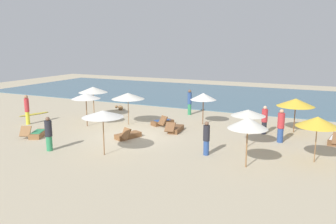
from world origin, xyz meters
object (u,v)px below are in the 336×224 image
Objects in this scene: umbrella_7 at (248,123)px; lounger_3 at (162,122)px; umbrella_6 at (103,114)px; surfboard at (34,114)px; dog at (120,107)px; umbrella_5 at (93,90)px; person_1 at (27,109)px; lounger_1 at (175,129)px; person_2 at (49,134)px; person_0 at (190,102)px; person_5 at (281,126)px; umbrella_0 at (86,96)px; umbrella_4 at (296,102)px; person_4 at (264,120)px; person_3 at (206,138)px; lounger_2 at (128,135)px; lounger_0 at (336,140)px; lounger_4 at (37,134)px; umbrella_2 at (203,96)px; umbrella_8 at (248,113)px; umbrella_3 at (128,96)px; umbrella_1 at (318,122)px.

umbrella_7 is 8.89m from lounger_3.
surfboard is at bearing 151.79° from umbrella_6.
lounger_3 is 6.21m from dog.
umbrella_5 is 4.60m from person_1.
lounger_1 is 7.44m from person_2.
person_0 is 8.54m from person_5.
dog is (-5.35, 3.14, 0.02)m from lounger_3.
umbrella_0 reaches higher than umbrella_4.
person_4 is at bearing 2.66° from umbrella_5.
umbrella_7 reaches higher than person_3.
lounger_2 is 3.77m from lounger_3.
lounger_0 is at bearing -10.78° from dog.
surfboard is (-4.84, -4.32, -0.16)m from dog.
umbrella_6 is 6.70m from umbrella_7.
person_4 is at bearing 174.43° from lounger_0.
umbrella_0 is at bearing -79.02° from dog.
person_0 is at bearing 151.85° from person_4.
umbrella_0 is 1.29× the size of person_3.
person_1 reaches higher than person_3.
lounger_4 is (-4.93, -1.93, 0.00)m from lounger_2.
umbrella_7 is 1.26× the size of lounger_4.
lounger_3 is 0.74× the size of surfboard.
person_4 is (11.95, 0.56, -1.16)m from umbrella_5.
person_3 is at bearing -139.64° from lounger_0.
lounger_4 is (-0.98, -3.31, -1.79)m from umbrella_0.
umbrella_2 is (6.62, 3.67, -0.10)m from umbrella_0.
umbrella_8 is 1.14× the size of person_2.
lounger_4 is 1.07× the size of person_3.
person_3 is at bearing 24.96° from umbrella_6.
umbrella_3 reaches higher than lounger_4.
umbrella_7 reaches higher than lounger_3.
person_4 reaches higher than person_3.
person_1 is (-6.05, -2.81, -0.88)m from umbrella_3.
person_5 is (2.92, 3.77, 0.08)m from person_3.
umbrella_4 is 2.81× the size of dog.
umbrella_6 reaches higher than person_3.
umbrella_1 is 5.14m from person_4.
lounger_4 is 9.98m from person_3.
umbrella_8 is (8.20, -1.70, -0.08)m from umbrella_3.
umbrella_0 is 7.78m from person_0.
lounger_0 is at bearing 0.65° from umbrella_5.
lounger_3 is (-2.34, -1.31, -1.68)m from umbrella_2.
umbrella_5 is 11.91m from umbrella_8.
umbrella_3 is at bearing -175.32° from lounger_0.
umbrella_5 is (-1.22, 2.35, 0.05)m from umbrella_0.
umbrella_8 reaches higher than lounger_1.
dog is (0.15, 3.16, -1.82)m from umbrella_5.
umbrella_3 is 6.30m from umbrella_6.
umbrella_8 is at bearing 35.08° from umbrella_6.
lounger_1 is 1.94m from lounger_3.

